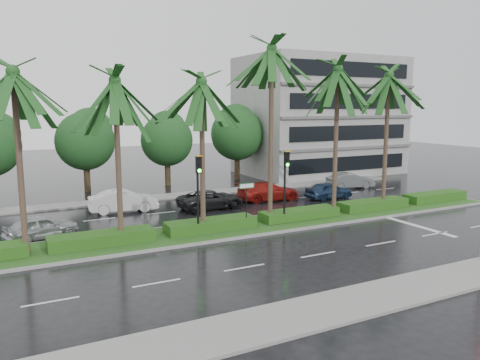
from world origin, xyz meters
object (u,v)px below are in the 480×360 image
car_darkgrey (211,199)px  car_blue (329,190)px  car_red (268,191)px  street_sign (247,194)px  car_grey (350,181)px  car_white (123,201)px  car_silver (41,227)px  signal_median_left (198,183)px

car_darkgrey → car_blue: (9.50, -0.86, -0.01)m
car_red → street_sign: bearing=145.2°
car_darkgrey → car_grey: (14.00, 1.98, 0.02)m
car_white → car_red: size_ratio=0.94×
car_silver → street_sign: bearing=-123.9°
signal_median_left → car_blue: 14.31m
street_sign → car_blue: 11.43m
car_blue → car_grey: bearing=-57.9°
car_red → car_grey: car_red is taller
car_silver → car_white: car_white is taller
car_silver → car_grey: car_grey is taller
car_white → car_blue: car_white is taller
car_blue → car_grey: 5.32m
car_silver → car_blue: size_ratio=1.01×
car_darkgrey → car_grey: bearing=-85.2°
signal_median_left → car_white: signal_median_left is taller
street_sign → car_silver: bearing=161.6°
car_white → car_grey: car_white is taller
signal_median_left → car_silver: bearing=154.0°
car_darkgrey → street_sign: bearing=172.1°
car_silver → car_grey: bearing=-95.0°
car_white → car_blue: bearing=-94.2°
street_sign → car_red: size_ratio=0.54×
street_sign → car_grey: size_ratio=0.63×
signal_median_left → car_white: (-2.13, 8.22, -2.25)m
car_silver → car_blue: 20.66m
signal_median_left → car_blue: signal_median_left is taller
car_silver → car_white: (5.45, 4.51, 0.10)m
car_white → car_darkgrey: (5.63, -1.84, -0.09)m
car_white → car_darkgrey: bearing=-102.2°
car_grey → car_darkgrey: bearing=109.4°
street_sign → car_darkgrey: (0.50, 6.19, -1.47)m
signal_median_left → car_darkgrey: size_ratio=0.92×
signal_median_left → car_grey: signal_median_left is taller
car_white → car_grey: (19.63, 0.13, -0.07)m
car_silver → car_darkgrey: (11.08, 2.67, 0.01)m
car_silver → car_red: car_red is taller
car_grey → car_silver: bearing=111.9°
car_darkgrey → car_grey: car_grey is taller
car_silver → car_darkgrey: car_darkgrey is taller
car_silver → car_darkgrey: size_ratio=0.81×
street_sign → car_grey: bearing=29.4°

